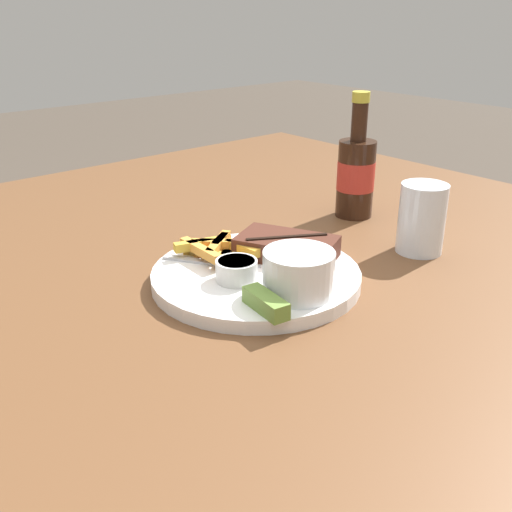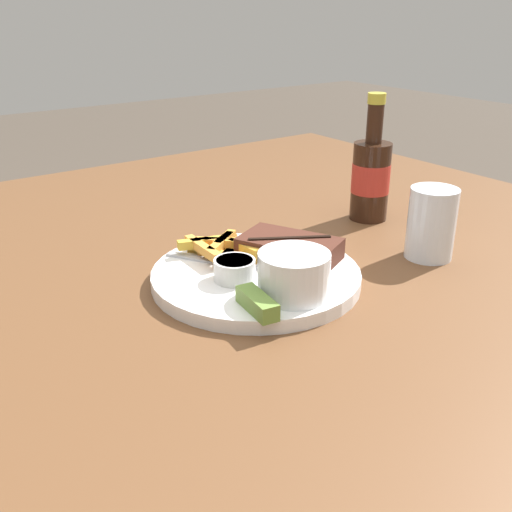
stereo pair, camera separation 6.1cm
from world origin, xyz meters
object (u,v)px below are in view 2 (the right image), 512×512
Objects in this scene: dipping_sauce_cup at (235,269)px; beer_bottle at (371,176)px; coleslaw_cup at (294,272)px; pickle_spear at (257,303)px; knife_utensil at (257,258)px; fork_utensil at (208,260)px; steak_portion at (289,248)px; dinner_plate at (256,276)px; drinking_glass at (431,223)px.

beer_bottle is at bearing 106.37° from dipping_sauce_cup.
coleslaw_cup is 1.24× the size of pickle_spear.
coleslaw_cup is 0.08m from dipping_sauce_cup.
knife_utensil is (-0.11, 0.03, -0.03)m from coleslaw_cup.
steak_portion is at bearing 29.20° from fork_utensil.
dipping_sauce_cup is at bearing -156.61° from coleslaw_cup.
pickle_spear is 0.43× the size of knife_utensil.
dinner_plate is 3.94× the size of pickle_spear.
coleslaw_cup is at bearing 97.46° from pickle_spear.
steak_portion is 0.05m from knife_utensil.
dipping_sauce_cup is (0.01, -0.04, 0.02)m from dinner_plate.
knife_utensil reaches higher than fork_utensil.
coleslaw_cup is 0.15m from fork_utensil.
dinner_plate is 2.67× the size of drinking_glass.
beer_bottle is (-0.10, 0.34, 0.04)m from dipping_sauce_cup.
fork_utensil is at bearing -167.79° from coleslaw_cup.
beer_bottle is at bearing 163.44° from drinking_glass.
pickle_spear is at bearing -41.41° from fork_utensil.
dipping_sauce_cup is 0.30m from drinking_glass.
dinner_plate is 1.81× the size of steak_portion.
steak_portion is 1.25× the size of fork_utensil.
dinner_plate is at bearing -144.90° from knife_utensil.
dinner_plate is at bearing 0.00° from fork_utensil.
knife_utensil is 0.78× the size of beer_bottle.
pickle_spear is at bearing -82.54° from coleslaw_cup.
coleslaw_cup is 0.36m from beer_bottle.
steak_portion is at bearing 95.29° from dinner_plate.
knife_utensil is (0.03, 0.06, 0.00)m from fork_utensil.
dipping_sauce_cup reaches higher than dinner_plate.
fork_utensil is at bearing 178.54° from dipping_sauce_cup.
knife_utensil is at bearing -76.72° from beer_bottle.
coleslaw_cup reaches higher than dipping_sauce_cup.
coleslaw_cup is at bearing -60.18° from beer_bottle.
dipping_sauce_cup is 0.44× the size of fork_utensil.
steak_portion is at bearing -113.02° from drinking_glass.
drinking_glass is at bearing -39.92° from knife_utensil.
dinner_plate is at bearing -106.77° from drinking_glass.
fork_utensil is (-0.14, -0.03, -0.03)m from coleslaw_cup.
fork_utensil is 1.18× the size of drinking_glass.
dipping_sauce_cup reaches higher than pickle_spear.
pickle_spear is at bearing -35.23° from dinner_plate.
steak_portion is 0.16m from pickle_spear.
dipping_sauce_cup is 0.36m from beer_bottle.
dinner_plate is 2.26× the size of fork_utensil.
dipping_sauce_cup is 0.76× the size of pickle_spear.
pickle_spear is 0.68× the size of drinking_glass.
dinner_plate is at bearing -84.71° from steak_portion.
coleslaw_cup reaches higher than knife_utensil.
steak_portion is at bearing 143.64° from coleslaw_cup.
steak_portion is 0.10m from dipping_sauce_cup.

